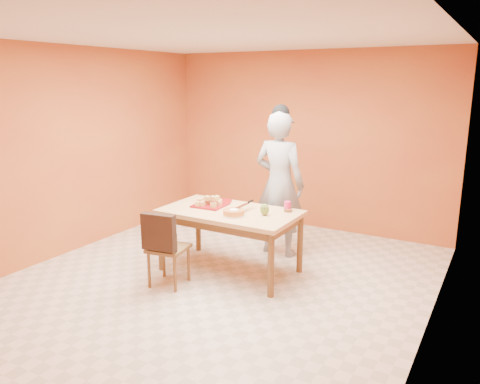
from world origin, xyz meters
The scene contains 17 objects.
floor centered at (0.00, 0.00, 0.00)m, with size 5.00×5.00×0.00m, color beige.
ceiling centered at (0.00, 0.00, 2.70)m, with size 5.00×5.00×0.00m, color silver.
wall_back centered at (0.00, 2.50, 1.35)m, with size 4.50×4.50×0.00m, color #B86A2A.
wall_left centered at (-2.25, 0.00, 1.35)m, with size 5.00×5.00×0.00m, color #B86A2A.
wall_right centered at (2.25, 0.00, 1.35)m, with size 5.00×5.00×0.00m, color #B86A2A.
dining_table centered at (-0.04, 0.31, 0.67)m, with size 1.60×0.90×0.76m.
dining_chair centered at (-0.43, -0.38, 0.45)m, with size 0.47×0.53×0.88m.
pastry_pile centered at (-0.35, 0.36, 0.84)m, with size 0.33×0.33×0.11m, color tan, non-canonical shape.
person centered at (0.21, 1.15, 0.94)m, with size 0.69×0.45×1.88m, color gray.
pastry_platter centered at (-0.35, 0.36, 0.77)m, with size 0.36×0.36×0.02m, color maroon.
red_dinner_plate centered at (-0.33, 0.63, 0.77)m, with size 0.23×0.23×0.01m, color maroon.
white_cake_plate centered at (0.12, 0.14, 0.77)m, with size 0.27×0.27×0.01m, color white.
sponge_cake centered at (0.12, 0.14, 0.80)m, with size 0.24×0.24×0.06m, color gold.
cake_server centered at (0.13, 0.32, 0.83)m, with size 0.05×0.28×0.01m, color silver.
egg_ornament centered at (0.41, 0.34, 0.83)m, with size 0.11×0.09×0.13m, color olive.
magenta_glass centered at (0.56, 0.64, 0.82)m, with size 0.08×0.08×0.11m, color #E02166.
checker_tin centered at (0.58, 0.61, 0.78)m, with size 0.10×0.10×0.03m, color #34180E.
Camera 1 is at (2.73, -4.22, 2.24)m, focal length 35.00 mm.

